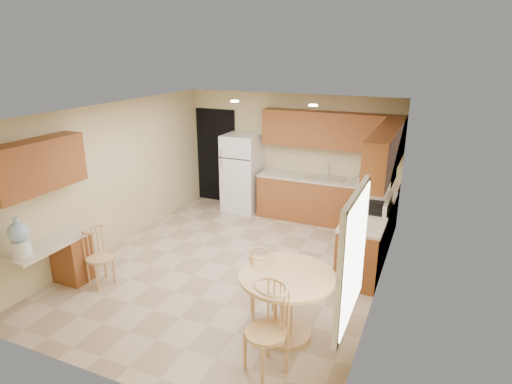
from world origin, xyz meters
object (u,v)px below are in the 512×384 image
at_px(refrigerator, 242,173).
at_px(chair_table_b, 262,327).
at_px(water_crock, 19,238).
at_px(chair_desk, 94,254).
at_px(chair_table_a, 261,282).
at_px(stove, 367,232).
at_px(dining_table, 287,296).

relative_size(refrigerator, chair_table_b, 1.63).
xyz_separation_m(chair_table_b, water_crock, (-3.40, -0.04, 0.39)).
bearing_deg(chair_desk, chair_table_a, 113.98).
height_order(refrigerator, chair_table_a, refrigerator).
height_order(refrigerator, water_crock, refrigerator).
bearing_deg(chair_table_a, chair_table_b, -4.37).
relative_size(stove, chair_table_b, 1.07).
distance_m(chair_table_a, water_crock, 3.18).
relative_size(stove, chair_table_a, 1.19).
bearing_deg(dining_table, chair_desk, -179.68).
xyz_separation_m(dining_table, chair_table_a, (-0.40, 0.16, 0.01)).
height_order(dining_table, chair_table_a, chair_table_a).
bearing_deg(stove, dining_table, -101.90).
height_order(refrigerator, chair_table_b, refrigerator).
relative_size(stove, water_crock, 2.02).
bearing_deg(refrigerator, water_crock, -103.13).
xyz_separation_m(dining_table, water_crock, (-3.40, -0.79, 0.46)).
relative_size(dining_table, chair_table_b, 1.12).
distance_m(chair_desk, water_crock, 1.02).
bearing_deg(refrigerator, stove, -22.99).
height_order(dining_table, chair_desk, chair_desk).
xyz_separation_m(stove, dining_table, (-0.52, -2.49, 0.08)).
xyz_separation_m(refrigerator, water_crock, (-1.05, -4.50, 0.19)).
distance_m(dining_table, chair_desk, 2.95).
xyz_separation_m(refrigerator, chair_desk, (-0.60, -3.73, -0.30)).
relative_size(chair_table_a, chair_table_b, 0.90).
relative_size(chair_table_b, water_crock, 1.89).
bearing_deg(chair_table_a, water_crock, -100.62).
height_order(stove, chair_table_b, stove).
height_order(stove, chair_table_a, stove).
height_order(chair_table_a, water_crock, water_crock).
bearing_deg(chair_table_b, dining_table, -59.45).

